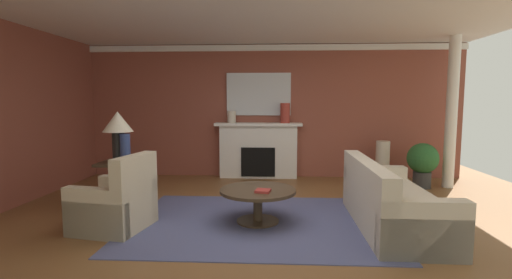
{
  "coord_description": "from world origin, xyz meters",
  "views": [
    {
      "loc": [
        0.2,
        -4.62,
        1.6
      ],
      "look_at": [
        -0.11,
        1.08,
        1.0
      ],
      "focal_mm": 25.65,
      "sensor_mm": 36.0,
      "label": 1
    }
  ],
  "objects_px": {
    "vase_tall_corner": "(382,162)",
    "potted_plant": "(423,161)",
    "coffee_table": "(258,198)",
    "mantel_mirror": "(259,94)",
    "table_lamp": "(118,127)",
    "sofa": "(390,204)",
    "vase_on_side_table": "(125,149)",
    "vase_mantel_right": "(285,113)",
    "side_table": "(120,181)",
    "vase_mantel_left": "(232,117)",
    "armchair_near_window": "(116,205)",
    "fireplace": "(258,152)"
  },
  "relations": [
    {
      "from": "armchair_near_window",
      "to": "vase_mantel_right",
      "type": "height_order",
      "value": "vase_mantel_right"
    },
    {
      "from": "sofa",
      "to": "coffee_table",
      "type": "distance_m",
      "value": 1.69
    },
    {
      "from": "fireplace",
      "to": "vase_mantel_right",
      "type": "xyz_separation_m",
      "value": [
        0.55,
        -0.05,
        0.81
      ]
    },
    {
      "from": "fireplace",
      "to": "mantel_mirror",
      "type": "bearing_deg",
      "value": 90.0
    },
    {
      "from": "mantel_mirror",
      "to": "vase_on_side_table",
      "type": "xyz_separation_m",
      "value": [
        -1.82,
        -2.53,
        -0.83
      ]
    },
    {
      "from": "potted_plant",
      "to": "vase_mantel_left",
      "type": "bearing_deg",
      "value": 169.16
    },
    {
      "from": "armchair_near_window",
      "to": "side_table",
      "type": "bearing_deg",
      "value": 110.53
    },
    {
      "from": "mantel_mirror",
      "to": "table_lamp",
      "type": "relative_size",
      "value": 1.78
    },
    {
      "from": "mantel_mirror",
      "to": "armchair_near_window",
      "type": "xyz_separation_m",
      "value": [
        -1.63,
        -3.33,
        -1.44
      ]
    },
    {
      "from": "armchair_near_window",
      "to": "table_lamp",
      "type": "height_order",
      "value": "table_lamp"
    },
    {
      "from": "armchair_near_window",
      "to": "mantel_mirror",
      "type": "bearing_deg",
      "value": 64.0
    },
    {
      "from": "vase_mantel_left",
      "to": "potted_plant",
      "type": "bearing_deg",
      "value": -10.84
    },
    {
      "from": "armchair_near_window",
      "to": "side_table",
      "type": "xyz_separation_m",
      "value": [
        -0.34,
        0.92,
        0.09
      ]
    },
    {
      "from": "coffee_table",
      "to": "vase_mantel_left",
      "type": "distance_m",
      "value": 3.04
    },
    {
      "from": "table_lamp",
      "to": "vase_on_side_table",
      "type": "bearing_deg",
      "value": -38.66
    },
    {
      "from": "sofa",
      "to": "vase_on_side_table",
      "type": "bearing_deg",
      "value": 171.46
    },
    {
      "from": "side_table",
      "to": "vase_mantel_right",
      "type": "relative_size",
      "value": 1.72
    },
    {
      "from": "vase_tall_corner",
      "to": "vase_mantel_right",
      "type": "bearing_deg",
      "value": 172.59
    },
    {
      "from": "vase_tall_corner",
      "to": "potted_plant",
      "type": "bearing_deg",
      "value": -36.46
    },
    {
      "from": "armchair_near_window",
      "to": "vase_tall_corner",
      "type": "xyz_separation_m",
      "value": [
        4.1,
        2.91,
        0.1
      ]
    },
    {
      "from": "side_table",
      "to": "vase_on_side_table",
      "type": "relative_size",
      "value": 1.63
    },
    {
      "from": "armchair_near_window",
      "to": "coffee_table",
      "type": "xyz_separation_m",
      "value": [
        1.76,
        0.35,
        0.03
      ]
    },
    {
      "from": "potted_plant",
      "to": "coffee_table",
      "type": "bearing_deg",
      "value": -144.25
    },
    {
      "from": "vase_on_side_table",
      "to": "vase_mantel_left",
      "type": "bearing_deg",
      "value": 61.76
    },
    {
      "from": "potted_plant",
      "to": "vase_on_side_table",
      "type": "bearing_deg",
      "value": -161.15
    },
    {
      "from": "vase_tall_corner",
      "to": "potted_plant",
      "type": "height_order",
      "value": "potted_plant"
    },
    {
      "from": "vase_tall_corner",
      "to": "armchair_near_window",
      "type": "bearing_deg",
      "value": -144.6
    },
    {
      "from": "sofa",
      "to": "coffee_table",
      "type": "relative_size",
      "value": 2.11
    },
    {
      "from": "coffee_table",
      "to": "vase_mantel_left",
      "type": "xyz_separation_m",
      "value": [
        -0.68,
        2.81,
        0.94
      ]
    },
    {
      "from": "side_table",
      "to": "potted_plant",
      "type": "relative_size",
      "value": 0.84
    },
    {
      "from": "vase_on_side_table",
      "to": "side_table",
      "type": "bearing_deg",
      "value": 141.34
    },
    {
      "from": "mantel_mirror",
      "to": "sofa",
      "type": "relative_size",
      "value": 0.63
    },
    {
      "from": "table_lamp",
      "to": "vase_mantel_left",
      "type": "bearing_deg",
      "value": 57.68
    },
    {
      "from": "fireplace",
      "to": "table_lamp",
      "type": "bearing_deg",
      "value": -130.66
    },
    {
      "from": "armchair_near_window",
      "to": "potted_plant",
      "type": "height_order",
      "value": "armchair_near_window"
    },
    {
      "from": "mantel_mirror",
      "to": "vase_mantel_left",
      "type": "height_order",
      "value": "mantel_mirror"
    },
    {
      "from": "vase_mantel_right",
      "to": "coffee_table",
      "type": "bearing_deg",
      "value": -98.49
    },
    {
      "from": "vase_on_side_table",
      "to": "potted_plant",
      "type": "xyz_separation_m",
      "value": [
        4.89,
        1.67,
        -0.42
      ]
    },
    {
      "from": "sofa",
      "to": "table_lamp",
      "type": "distance_m",
      "value": 3.95
    },
    {
      "from": "coffee_table",
      "to": "vase_tall_corner",
      "type": "distance_m",
      "value": 3.47
    },
    {
      "from": "vase_tall_corner",
      "to": "vase_on_side_table",
      "type": "xyz_separation_m",
      "value": [
        -4.29,
        -2.11,
        0.51
      ]
    },
    {
      "from": "table_lamp",
      "to": "potted_plant",
      "type": "xyz_separation_m",
      "value": [
        5.04,
        1.55,
        -0.73
      ]
    },
    {
      "from": "vase_mantel_right",
      "to": "potted_plant",
      "type": "height_order",
      "value": "vase_mantel_right"
    },
    {
      "from": "mantel_mirror",
      "to": "potted_plant",
      "type": "bearing_deg",
      "value": -15.7
    },
    {
      "from": "fireplace",
      "to": "sofa",
      "type": "relative_size",
      "value": 0.85
    },
    {
      "from": "table_lamp",
      "to": "vase_mantel_right",
      "type": "xyz_separation_m",
      "value": [
        2.52,
        2.24,
        0.13
      ]
    },
    {
      "from": "sofa",
      "to": "table_lamp",
      "type": "xyz_separation_m",
      "value": [
        -3.78,
        0.67,
        0.93
      ]
    },
    {
      "from": "fireplace",
      "to": "armchair_near_window",
      "type": "distance_m",
      "value": 3.61
    },
    {
      "from": "vase_mantel_left",
      "to": "potted_plant",
      "type": "distance_m",
      "value": 3.77
    },
    {
      "from": "vase_mantel_right",
      "to": "vase_tall_corner",
      "type": "relative_size",
      "value": 0.5
    }
  ]
}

